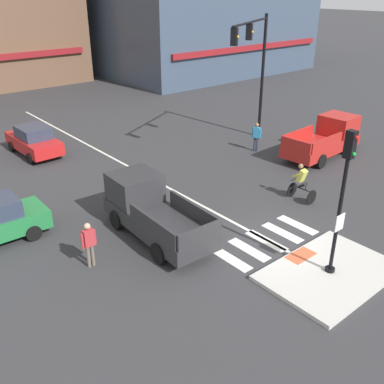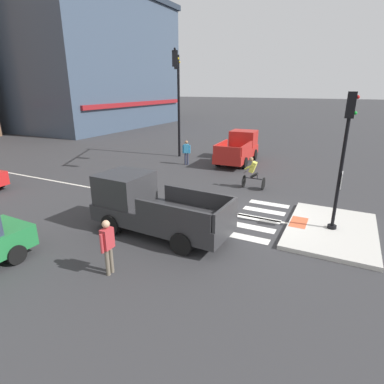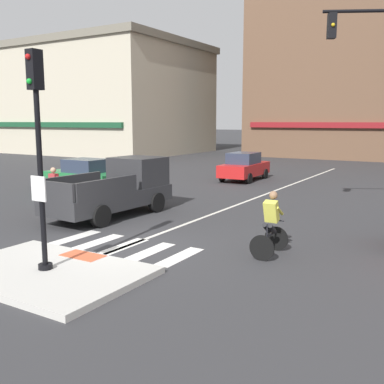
{
  "view_description": "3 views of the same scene",
  "coord_description": "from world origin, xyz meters",
  "px_view_note": "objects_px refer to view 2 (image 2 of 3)",
  "views": [
    {
      "loc": [
        -11.18,
        -8.98,
        8.72
      ],
      "look_at": [
        -1.16,
        2.98,
        1.31
      ],
      "focal_mm": 40.94,
      "sensor_mm": 36.0,
      "label": 1
    },
    {
      "loc": [
        -11.71,
        -2.81,
        5.11
      ],
      "look_at": [
        -0.38,
        2.86,
        0.83
      ],
      "focal_mm": 29.14,
      "sensor_mm": 36.0,
      "label": 2
    },
    {
      "loc": [
        7.88,
        -9.37,
        3.49
      ],
      "look_at": [
        0.01,
        3.71,
        1.04
      ],
      "focal_mm": 41.68,
      "sensor_mm": 36.0,
      "label": 3
    }
  ],
  "objects_px": {
    "pedestrian_waiting_far_side": "(186,151)",
    "pedestrian_at_curb_left": "(108,243)",
    "signal_pole": "(344,151)",
    "pickup_truck_red_cross_right": "(239,148)",
    "pickup_truck_charcoal_westbound_near": "(150,206)",
    "traffic_light_mast": "(178,88)",
    "cyclist": "(253,172)"
  },
  "relations": [
    {
      "from": "pedestrian_waiting_far_side",
      "to": "pedestrian_at_curb_left",
      "type": "bearing_deg",
      "value": -161.85
    },
    {
      "from": "signal_pole",
      "to": "pickup_truck_red_cross_right",
      "type": "bearing_deg",
      "value": 35.56
    },
    {
      "from": "pickup_truck_red_cross_right",
      "to": "pedestrian_waiting_far_side",
      "type": "distance_m",
      "value": 3.87
    },
    {
      "from": "pedestrian_at_curb_left",
      "to": "pedestrian_waiting_far_side",
      "type": "height_order",
      "value": "same"
    },
    {
      "from": "pickup_truck_charcoal_westbound_near",
      "to": "pedestrian_at_curb_left",
      "type": "xyz_separation_m",
      "value": [
        -2.89,
        -0.52,
        0.0
      ]
    },
    {
      "from": "pedestrian_at_curb_left",
      "to": "pedestrian_waiting_far_side",
      "type": "distance_m",
      "value": 13.47
    },
    {
      "from": "signal_pole",
      "to": "traffic_light_mast",
      "type": "xyz_separation_m",
      "value": [
        7.5,
        10.62,
        2.0
      ]
    },
    {
      "from": "cyclist",
      "to": "pickup_truck_red_cross_right",
      "type": "bearing_deg",
      "value": 25.02
    },
    {
      "from": "traffic_light_mast",
      "to": "pickup_truck_charcoal_westbound_near",
      "type": "bearing_deg",
      "value": -156.33
    },
    {
      "from": "pickup_truck_charcoal_westbound_near",
      "to": "pedestrian_at_curb_left",
      "type": "relative_size",
      "value": 3.1
    },
    {
      "from": "signal_pole",
      "to": "traffic_light_mast",
      "type": "bearing_deg",
      "value": 54.78
    },
    {
      "from": "traffic_light_mast",
      "to": "pickup_truck_charcoal_westbound_near",
      "type": "relative_size",
      "value": 1.4
    },
    {
      "from": "pickup_truck_red_cross_right",
      "to": "traffic_light_mast",
      "type": "bearing_deg",
      "value": 117.6
    },
    {
      "from": "pedestrian_waiting_far_side",
      "to": "pickup_truck_charcoal_westbound_near",
      "type": "bearing_deg",
      "value": -159.67
    },
    {
      "from": "pickup_truck_charcoal_westbound_near",
      "to": "pedestrian_at_curb_left",
      "type": "distance_m",
      "value": 2.94
    },
    {
      "from": "signal_pole",
      "to": "pedestrian_at_curb_left",
      "type": "distance_m",
      "value": 8.29
    },
    {
      "from": "cyclist",
      "to": "pedestrian_waiting_far_side",
      "type": "relative_size",
      "value": 1.01
    },
    {
      "from": "traffic_light_mast",
      "to": "cyclist",
      "type": "bearing_deg",
      "value": -119.64
    },
    {
      "from": "signal_pole",
      "to": "pickup_truck_red_cross_right",
      "type": "height_order",
      "value": "signal_pole"
    },
    {
      "from": "cyclist",
      "to": "pedestrian_at_curb_left",
      "type": "xyz_separation_m",
      "value": [
        -9.63,
        1.39,
        0.11
      ]
    },
    {
      "from": "pickup_truck_red_cross_right",
      "to": "cyclist",
      "type": "relative_size",
      "value": 3.09
    },
    {
      "from": "pedestrian_at_curb_left",
      "to": "pedestrian_waiting_far_side",
      "type": "bearing_deg",
      "value": 18.15
    },
    {
      "from": "pickup_truck_red_cross_right",
      "to": "cyclist",
      "type": "height_order",
      "value": "pickup_truck_red_cross_right"
    },
    {
      "from": "pickup_truck_charcoal_westbound_near",
      "to": "cyclist",
      "type": "relative_size",
      "value": 3.08
    },
    {
      "from": "pickup_truck_charcoal_westbound_near",
      "to": "pickup_truck_red_cross_right",
      "type": "height_order",
      "value": "same"
    },
    {
      "from": "pickup_truck_charcoal_westbound_near",
      "to": "pickup_truck_red_cross_right",
      "type": "relative_size",
      "value": 1.0
    },
    {
      "from": "cyclist",
      "to": "traffic_light_mast",
      "type": "bearing_deg",
      "value": 60.36
    },
    {
      "from": "signal_pole",
      "to": "pickup_truck_red_cross_right",
      "type": "distance_m",
      "value": 11.86
    },
    {
      "from": "pickup_truck_charcoal_westbound_near",
      "to": "pedestrian_waiting_far_side",
      "type": "height_order",
      "value": "pickup_truck_charcoal_westbound_near"
    },
    {
      "from": "pedestrian_at_curb_left",
      "to": "pickup_truck_charcoal_westbound_near",
      "type": "bearing_deg",
      "value": 10.28
    },
    {
      "from": "traffic_light_mast",
      "to": "signal_pole",
      "type": "bearing_deg",
      "value": -125.22
    },
    {
      "from": "pedestrian_at_curb_left",
      "to": "signal_pole",
      "type": "bearing_deg",
      "value": -43.54
    }
  ]
}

